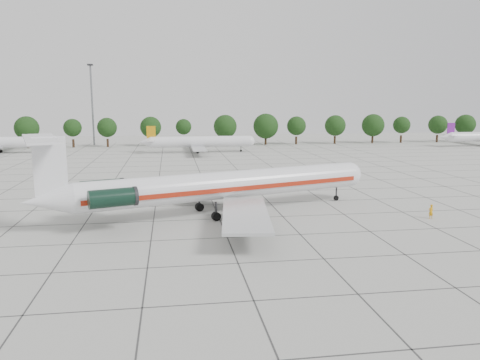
{
  "coord_description": "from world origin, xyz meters",
  "views": [
    {
      "loc": [
        -5.74,
        -63.6,
        14.51
      ],
      "look_at": [
        3.67,
        -0.58,
        3.5
      ],
      "focal_mm": 35.0,
      "sensor_mm": 36.0,
      "label": 1
    }
  ],
  "objects_px": {
    "bg_airliner_c": "(200,142)",
    "floodlight_mast": "(92,100)",
    "main_airliner": "(212,186)",
    "bg_airliner_b": "(0,143)",
    "ground_crew": "(431,211)"
  },
  "relations": [
    {
      "from": "bg_airliner_c",
      "to": "floodlight_mast",
      "type": "relative_size",
      "value": 1.11
    },
    {
      "from": "main_airliner",
      "to": "floodlight_mast",
      "type": "height_order",
      "value": "floodlight_mast"
    },
    {
      "from": "bg_airliner_b",
      "to": "floodlight_mast",
      "type": "height_order",
      "value": "floodlight_mast"
    },
    {
      "from": "ground_crew",
      "to": "bg_airliner_b",
      "type": "distance_m",
      "value": 113.08
    },
    {
      "from": "bg_airliner_b",
      "to": "bg_airliner_c",
      "type": "xyz_separation_m",
      "value": [
        53.72,
        -5.48,
        0.0
      ]
    },
    {
      "from": "ground_crew",
      "to": "bg_airliner_c",
      "type": "distance_m",
      "value": 80.67
    },
    {
      "from": "bg_airliner_b",
      "to": "bg_airliner_c",
      "type": "relative_size",
      "value": 1.0
    },
    {
      "from": "main_airliner",
      "to": "ground_crew",
      "type": "relative_size",
      "value": 24.9
    },
    {
      "from": "bg_airliner_c",
      "to": "floodlight_mast",
      "type": "bearing_deg",
      "value": 140.76
    },
    {
      "from": "ground_crew",
      "to": "floodlight_mast",
      "type": "height_order",
      "value": "floodlight_mast"
    },
    {
      "from": "main_airliner",
      "to": "ground_crew",
      "type": "bearing_deg",
      "value": -29.96
    },
    {
      "from": "bg_airliner_c",
      "to": "floodlight_mast",
      "type": "height_order",
      "value": "floodlight_mast"
    },
    {
      "from": "bg_airliner_b",
      "to": "bg_airliner_c",
      "type": "height_order",
      "value": "same"
    },
    {
      "from": "main_airliner",
      "to": "bg_airliner_b",
      "type": "relative_size",
      "value": 1.57
    },
    {
      "from": "bg_airliner_c",
      "to": "ground_crew",
      "type": "bearing_deg",
      "value": -73.12
    }
  ]
}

